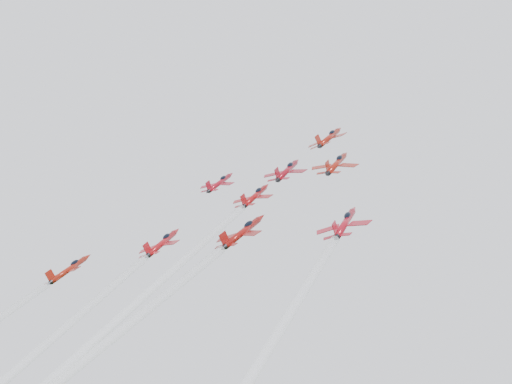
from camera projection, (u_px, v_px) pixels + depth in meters
The scene contains 5 objects.
jet_lead at pixel (329, 137), 159.94m from camera, with size 10.02×12.17×9.73m.
jet_row2_left at pixel (220, 182), 156.70m from camera, with size 8.59×10.43×8.34m.
jet_row2_center at pixel (287, 170), 144.68m from camera, with size 9.53×11.57×9.25m.
jet_row2_right at pixel (337, 163), 135.42m from camera, with size 9.37×11.38×9.11m.
jet_center at pixel (127, 309), 100.66m from camera, with size 8.55×73.64×58.83m.
Camera 1 is at (71.66, -104.83, 92.65)m, focal length 50.00 mm.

